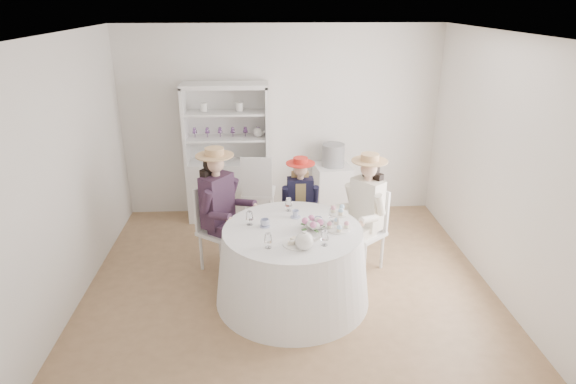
{
  "coord_description": "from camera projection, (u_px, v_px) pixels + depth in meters",
  "views": [
    {
      "loc": [
        -0.27,
        -4.73,
        3.02
      ],
      "look_at": [
        0.0,
        0.1,
        1.05
      ],
      "focal_mm": 30.0,
      "sensor_mm": 36.0,
      "label": 1
    }
  ],
  "objects": [
    {
      "name": "table_teapot",
      "position": [
        305.0,
        241.0,
        4.49
      ],
      "size": [
        0.25,
        0.18,
        0.19
      ],
      "rotation": [
        0.0,
        0.0,
        0.12
      ],
      "color": "white",
      "rests_on": "tea_table"
    },
    {
      "name": "guest_mid",
      "position": [
        300.0,
        200.0,
        5.91
      ],
      "size": [
        0.45,
        0.47,
        1.24
      ],
      "rotation": [
        0.0,
        0.0,
        -0.01
      ],
      "color": "silver",
      "rests_on": "ground"
    },
    {
      "name": "wall_front",
      "position": [
        306.0,
        269.0,
        3.17
      ],
      "size": [
        4.5,
        0.0,
        4.5
      ],
      "primitive_type": "plane",
      "rotation": [
        -1.57,
        0.0,
        0.0
      ],
      "color": "silver",
      "rests_on": "ground"
    },
    {
      "name": "hutch",
      "position": [
        229.0,
        172.0,
        6.86
      ],
      "size": [
        1.34,
        0.89,
        1.96
      ],
      "rotation": [
        0.0,
        0.0,
        -0.43
      ],
      "color": "silver",
      "rests_on": "ground"
    },
    {
      "name": "guest_left",
      "position": [
        219.0,
        203.0,
        5.47
      ],
      "size": [
        0.64,
        0.61,
        1.49
      ],
      "rotation": [
        0.0,
        0.0,
        0.94
      ],
      "color": "silver",
      "rests_on": "ground"
    },
    {
      "name": "sandwich_plate",
      "position": [
        296.0,
        243.0,
        4.59
      ],
      "size": [
        0.25,
        0.25,
        0.06
      ],
      "rotation": [
        0.0,
        0.0,
        -0.3
      ],
      "color": "white",
      "rests_on": "tea_table"
    },
    {
      "name": "tea_table",
      "position": [
        292.0,
        264.0,
        5.05
      ],
      "size": [
        1.63,
        1.63,
        0.82
      ],
      "rotation": [
        0.0,
        0.0,
        -0.01
      ],
      "color": "white",
      "rests_on": "ground"
    },
    {
      "name": "wall_left",
      "position": [
        69.0,
        173.0,
        4.9
      ],
      "size": [
        0.0,
        4.5,
        4.5
      ],
      "primitive_type": "plane",
      "rotation": [
        1.57,
        0.0,
        1.57
      ],
      "color": "silver",
      "rests_on": "ground"
    },
    {
      "name": "wall_right",
      "position": [
        499.0,
        165.0,
        5.14
      ],
      "size": [
        0.0,
        4.5,
        4.5
      ],
      "primitive_type": "plane",
      "rotation": [
        1.57,
        0.0,
        -1.57
      ],
      "color": "silver",
      "rests_on": "ground"
    },
    {
      "name": "flower_bowl",
      "position": [
        315.0,
        225.0,
        4.91
      ],
      "size": [
        0.28,
        0.28,
        0.06
      ],
      "primitive_type": "imported",
      "rotation": [
        0.0,
        0.0,
        0.31
      ],
      "color": "white",
      "rests_on": "tea_table"
    },
    {
      "name": "teacup_c",
      "position": [
        318.0,
        221.0,
        4.98
      ],
      "size": [
        0.12,
        0.12,
        0.07
      ],
      "primitive_type": "imported",
      "rotation": [
        0.0,
        0.0,
        0.32
      ],
      "color": "white",
      "rests_on": "tea_table"
    },
    {
      "name": "ceiling",
      "position": [
        289.0,
        33.0,
        4.51
      ],
      "size": [
        4.5,
        4.5,
        0.0
      ],
      "primitive_type": "plane",
      "rotation": [
        3.14,
        0.0,
        0.0
      ],
      "color": "white",
      "rests_on": "wall_back"
    },
    {
      "name": "wall_back",
      "position": [
        281.0,
        123.0,
        6.87
      ],
      "size": [
        4.5,
        0.0,
        4.5
      ],
      "primitive_type": "plane",
      "rotation": [
        1.57,
        0.0,
        0.0
      ],
      "color": "silver",
      "rests_on": "ground"
    },
    {
      "name": "guest_right",
      "position": [
        365.0,
        206.0,
        5.48
      ],
      "size": [
        0.61,
        0.59,
        1.42
      ],
      "rotation": [
        0.0,
        0.0,
        -0.89
      ],
      "color": "silver",
      "rests_on": "ground"
    },
    {
      "name": "flower_arrangement",
      "position": [
        312.0,
        223.0,
        4.83
      ],
      "size": [
        0.18,
        0.18,
        0.07
      ],
      "rotation": [
        0.0,
        0.0,
        -0.1
      ],
      "color": "pink",
      "rests_on": "tea_table"
    },
    {
      "name": "spare_chair",
      "position": [
        258.0,
        189.0,
        6.59
      ],
      "size": [
        0.48,
        0.48,
        1.06
      ],
      "rotation": [
        0.0,
        0.0,
        3.04
      ],
      "color": "silver",
      "rests_on": "ground"
    },
    {
      "name": "teacup_a",
      "position": [
        265.0,
        223.0,
        4.93
      ],
      "size": [
        0.11,
        0.11,
        0.07
      ],
      "primitive_type": "imported",
      "rotation": [
        0.0,
        0.0,
        0.16
      ],
      "color": "white",
      "rests_on": "tea_table"
    },
    {
      "name": "stemware_set",
      "position": [
        293.0,
        222.0,
        4.87
      ],
      "size": [
        0.95,
        0.91,
        0.15
      ],
      "color": "white",
      "rests_on": "tea_table"
    },
    {
      "name": "teacup_b",
      "position": [
        296.0,
        214.0,
        5.14
      ],
      "size": [
        0.1,
        0.1,
        0.07
      ],
      "primitive_type": "imported",
      "rotation": [
        0.0,
        0.0,
        0.32
      ],
      "color": "white",
      "rests_on": "tea_table"
    },
    {
      "name": "side_table",
      "position": [
        332.0,
        191.0,
        7.04
      ],
      "size": [
        0.55,
        0.55,
        0.77
      ],
      "primitive_type": "cube",
      "rotation": [
        0.0,
        0.0,
        0.11
      ],
      "color": "silver",
      "rests_on": "ground"
    },
    {
      "name": "cupcake_stand",
      "position": [
        338.0,
        221.0,
        4.86
      ],
      "size": [
        0.26,
        0.26,
        0.25
      ],
      "rotation": [
        0.0,
        0.0,
        0.28
      ],
      "color": "white",
      "rests_on": "tea_table"
    },
    {
      "name": "ground",
      "position": [
        288.0,
        280.0,
        5.53
      ],
      "size": [
        4.5,
        4.5,
        0.0
      ],
      "primitive_type": "plane",
      "color": "olive",
      "rests_on": "ground"
    },
    {
      "name": "hatbox",
      "position": [
        333.0,
        155.0,
        6.83
      ],
      "size": [
        0.37,
        0.37,
        0.32
      ],
      "primitive_type": "cylinder",
      "rotation": [
        0.0,
        0.0,
        -0.17
      ],
      "color": "black",
      "rests_on": "side_table"
    }
  ]
}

